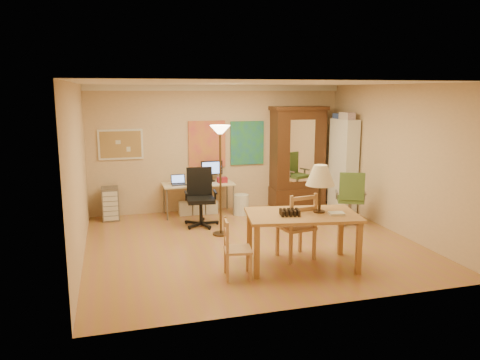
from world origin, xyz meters
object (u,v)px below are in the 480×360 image
object	(u,v)px
computer_desk	(199,195)
office_chair_black	(201,210)
office_chair_green	(350,210)
dining_table	(309,203)
armoire	(297,164)
bookshelf	(343,166)

from	to	relation	value
computer_desk	office_chair_black	world-z (taller)	office_chair_black
computer_desk	office_chair_green	bearing A→B (deg)	-30.12
dining_table	office_chair_black	world-z (taller)	dining_table
office_chair_black	armoire	xyz separation A→B (m)	(2.38, 0.93, 0.68)
office_chair_black	office_chair_green	world-z (taller)	office_chair_black
dining_table	bookshelf	size ratio (longest dim) A/B	0.88
dining_table	office_chair_green	xyz separation A→B (m)	(1.68, 1.79, -0.68)
computer_desk	bookshelf	xyz separation A→B (m)	(3.04, -0.55, 0.58)
dining_table	computer_desk	distance (m)	3.54
computer_desk	office_chair_green	distance (m)	3.11
dining_table	armoire	bearing A→B (deg)	70.14
computer_desk	armoire	size ratio (longest dim) A/B	0.66
armoire	office_chair_black	bearing A→B (deg)	-158.64
computer_desk	armoire	world-z (taller)	armoire
dining_table	armoire	size ratio (longest dim) A/B	0.78
office_chair_green	armoire	bearing A→B (deg)	105.04
computer_desk	bookshelf	size ratio (longest dim) A/B	0.74
office_chair_green	computer_desk	bearing A→B (deg)	149.88
computer_desk	office_chair_green	size ratio (longest dim) A/B	1.39
computer_desk	armoire	distance (m)	2.32
bookshelf	computer_desk	bearing A→B (deg)	169.74
dining_table	bookshelf	bearing A→B (deg)	53.99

